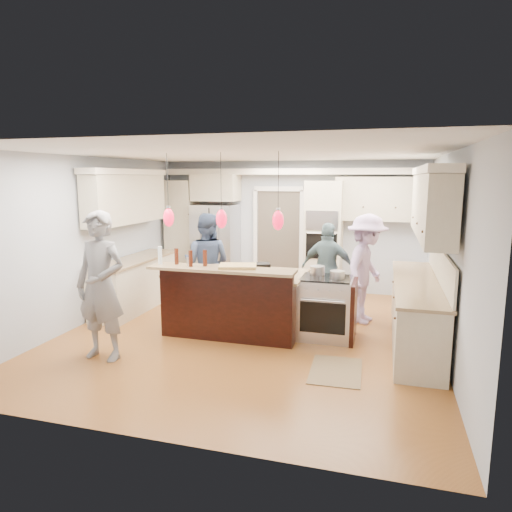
{
  "coord_description": "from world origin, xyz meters",
  "views": [
    {
      "loc": [
        1.92,
        -6.41,
        2.36
      ],
      "look_at": [
        0.0,
        0.35,
        1.15
      ],
      "focal_mm": 32.0,
      "sensor_mm": 36.0,
      "label": 1
    }
  ],
  "objects_px": {
    "person_bar_end": "(101,286)",
    "person_far_left": "(207,264)",
    "kitchen_island": "(236,301)",
    "island_range": "(328,308)",
    "refrigerator": "(216,247)"
  },
  "relations": [
    {
      "from": "person_far_left",
      "to": "person_bar_end",
      "type": "bearing_deg",
      "value": 76.93
    },
    {
      "from": "refrigerator",
      "to": "island_range",
      "type": "xyz_separation_m",
      "value": [
        2.71,
        -2.49,
        -0.44
      ]
    },
    {
      "from": "refrigerator",
      "to": "person_bar_end",
      "type": "height_order",
      "value": "person_bar_end"
    },
    {
      "from": "person_bar_end",
      "to": "person_far_left",
      "type": "distance_m",
      "value": 2.35
    },
    {
      "from": "kitchen_island",
      "to": "island_range",
      "type": "relative_size",
      "value": 2.28
    },
    {
      "from": "kitchen_island",
      "to": "person_far_left",
      "type": "bearing_deg",
      "value": 135.25
    },
    {
      "from": "island_range",
      "to": "person_far_left",
      "type": "distance_m",
      "value": 2.34
    },
    {
      "from": "person_bar_end",
      "to": "person_far_left",
      "type": "xyz_separation_m",
      "value": [
        0.55,
        2.28,
        -0.1
      ]
    },
    {
      "from": "island_range",
      "to": "person_bar_end",
      "type": "bearing_deg",
      "value": -150.1
    },
    {
      "from": "island_range",
      "to": "person_bar_end",
      "type": "xyz_separation_m",
      "value": [
        -2.75,
        -1.58,
        0.52
      ]
    },
    {
      "from": "island_range",
      "to": "kitchen_island",
      "type": "bearing_deg",
      "value": -176.89
    },
    {
      "from": "kitchen_island",
      "to": "person_far_left",
      "type": "xyz_separation_m",
      "value": [
        -0.79,
        0.78,
        0.4
      ]
    },
    {
      "from": "kitchen_island",
      "to": "person_bar_end",
      "type": "relative_size",
      "value": 1.08
    },
    {
      "from": "refrigerator",
      "to": "person_bar_end",
      "type": "bearing_deg",
      "value": -90.5
    },
    {
      "from": "kitchen_island",
      "to": "island_range",
      "type": "distance_m",
      "value": 1.41
    }
  ]
}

